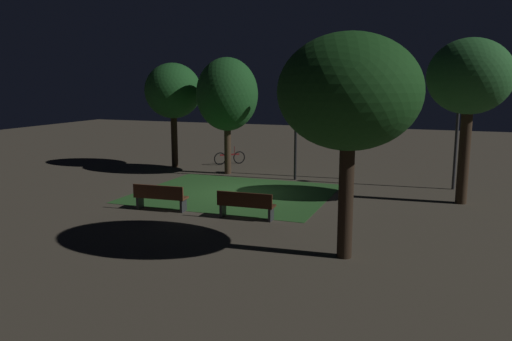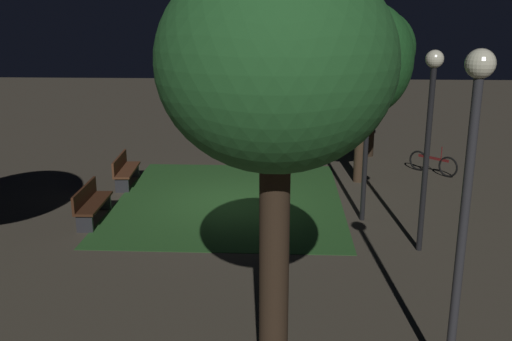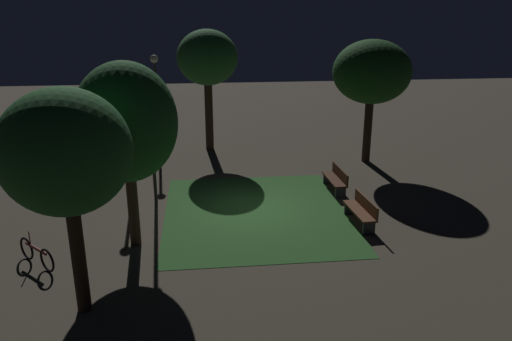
# 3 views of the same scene
# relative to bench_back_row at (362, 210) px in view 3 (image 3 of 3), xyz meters

# --- Properties ---
(ground_plane) EXTENTS (60.00, 60.00, 0.00)m
(ground_plane) POSITION_rel_bench_back_row_xyz_m (1.53, 3.35, -0.48)
(ground_plane) COLOR #4C4438
(grass_lawn) EXTENTS (7.23, 6.12, 0.01)m
(grass_lawn) POSITION_rel_bench_back_row_xyz_m (1.28, 3.27, -0.48)
(grass_lawn) COLOR #2D6028
(grass_lawn) RESTS_ON ground
(bench_back_row) EXTENTS (1.83, 0.60, 0.88)m
(bench_back_row) POSITION_rel_bench_back_row_xyz_m (0.00, 0.00, 0.00)
(bench_back_row) COLOR brown
(bench_back_row) RESTS_ON ground
(bench_front_right) EXTENTS (1.82, 0.54, 0.88)m
(bench_front_right) POSITION_rel_bench_back_row_xyz_m (3.06, -0.00, 0.00)
(bench_front_right) COLOR #422314
(bench_front_right) RESTS_ON ground
(tree_back_left) EXTENTS (2.81, 2.81, 5.33)m
(tree_back_left) POSITION_rel_bench_back_row_xyz_m (-0.65, 7.04, 3.16)
(tree_back_left) COLOR #423021
(tree_back_left) RESTS_ON ground
(tree_back_right) EXTENTS (2.83, 2.83, 5.70)m
(tree_back_right) POSITION_rel_bench_back_row_xyz_m (9.40, 4.63, 3.86)
(tree_back_right) COLOR #38281C
(tree_back_right) RESTS_ON ground
(tree_tall_center) EXTENTS (3.35, 3.35, 5.37)m
(tree_tall_center) POSITION_rel_bench_back_row_xyz_m (6.59, -2.33, 3.49)
(tree_tall_center) COLOR #2D2116
(tree_tall_center) RESTS_ON ground
(tree_left_canopy) EXTENTS (2.76, 2.76, 5.15)m
(tree_left_canopy) POSITION_rel_bench_back_row_xyz_m (-3.90, 7.83, 3.28)
(tree_left_canopy) COLOR #2D2116
(tree_left_canopy) RESTS_ON ground
(lamp_post_path_center) EXTENTS (0.36, 0.36, 4.58)m
(lamp_post_path_center) POSITION_rel_bench_back_row_xyz_m (9.16, 7.04, 2.63)
(lamp_post_path_center) COLOR #333338
(lamp_post_path_center) RESTS_ON ground
(lamp_post_near_wall) EXTENTS (0.36, 0.36, 4.65)m
(lamp_post_near_wall) POSITION_rel_bench_back_row_xyz_m (2.70, 6.72, 2.67)
(lamp_post_near_wall) COLOR black
(lamp_post_near_wall) RESTS_ON ground
(lamp_post_plaza_west) EXTENTS (0.36, 0.36, 4.28)m
(lamp_post_plaza_west) POSITION_rel_bench_back_row_xyz_m (4.51, 7.71, 2.45)
(lamp_post_plaza_west) COLOR black
(lamp_post_plaza_west) RESTS_ON ground
(bicycle) EXTENTS (1.27, 1.26, 0.93)m
(bicycle) POSITION_rel_bench_back_row_xyz_m (-1.64, 9.53, -0.14)
(bicycle) COLOR black
(bicycle) RESTS_ON ground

